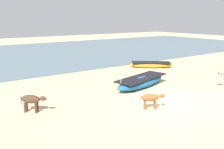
% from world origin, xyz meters
% --- Properties ---
extents(ground, '(80.00, 80.00, 0.00)m').
position_xyz_m(ground, '(0.00, 0.00, 0.00)').
color(ground, beige).
extents(sea_water, '(60.00, 20.00, 0.08)m').
position_xyz_m(sea_water, '(0.00, 17.85, 0.04)').
color(sea_water, slate).
rests_on(sea_water, ground).
extents(fishing_boat_1, '(3.97, 2.00, 0.74)m').
position_xyz_m(fishing_boat_1, '(0.84, 2.57, 0.29)').
color(fishing_boat_1, '#1E669E').
rests_on(fishing_boat_1, ground).
extents(fishing_boat_2, '(3.02, 2.64, 0.62)m').
position_xyz_m(fishing_boat_2, '(4.96, 6.11, 0.23)').
color(fishing_boat_2, gold).
rests_on(fishing_boat_2, ground).
extents(calf_near_dark, '(0.89, 0.89, 0.70)m').
position_xyz_m(calf_near_dark, '(-5.15, 2.29, 0.50)').
color(calf_near_dark, '#4C3323').
rests_on(calf_near_dark, ground).
extents(calf_far_brown, '(0.95, 0.65, 0.66)m').
position_xyz_m(calf_far_brown, '(-1.12, -0.18, 0.47)').
color(calf_far_brown, brown).
rests_on(calf_far_brown, ground).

